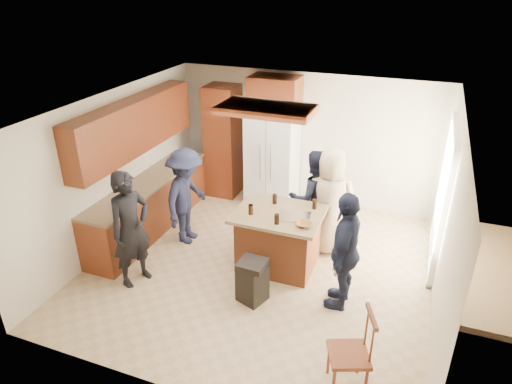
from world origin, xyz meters
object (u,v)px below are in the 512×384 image
at_px(person_behind_right, 330,202).
at_px(person_side_right, 345,251).
at_px(trash_bin, 252,281).
at_px(kitchen_island, 278,239).
at_px(person_front_left, 131,229).
at_px(person_behind_left, 313,198).
at_px(person_counter, 186,196).
at_px(refrigerator, 272,160).
at_px(spindle_chair, 351,354).

distance_m(person_behind_right, person_side_right, 1.33).
bearing_deg(trash_bin, kitchen_island, 85.45).
bearing_deg(person_front_left, person_behind_left, -27.78).
relative_size(person_behind_left, person_behind_right, 0.94).
relative_size(person_front_left, person_behind_left, 1.06).
xyz_separation_m(person_counter, refrigerator, (0.85, 1.81, 0.08)).
relative_size(kitchen_island, trash_bin, 2.03).
xyz_separation_m(person_behind_left, person_behind_right, (0.31, -0.13, 0.05)).
bearing_deg(kitchen_island, person_behind_right, 49.54).
relative_size(person_side_right, trash_bin, 2.68).
bearing_deg(person_behind_right, refrigerator, -52.13).
xyz_separation_m(person_front_left, person_behind_right, (2.43, 1.80, 0.00)).
relative_size(person_front_left, person_counter, 1.06).
distance_m(person_counter, trash_bin, 1.97).
distance_m(person_front_left, person_behind_right, 3.03).
bearing_deg(kitchen_island, person_side_right, -26.33).
bearing_deg(person_counter, trash_bin, -124.81).
bearing_deg(person_front_left, kitchen_island, -39.24).
distance_m(person_behind_left, person_behind_right, 0.34).
relative_size(refrigerator, spindle_chair, 1.81).
bearing_deg(person_behind_left, trash_bin, 48.35).
xyz_separation_m(person_behind_right, kitchen_island, (-0.61, -0.71, -0.40)).
relative_size(person_side_right, refrigerator, 0.94).
height_order(person_front_left, person_counter, person_front_left).
xyz_separation_m(trash_bin, spindle_chair, (1.51, -0.99, 0.13)).
height_order(person_behind_left, trash_bin, person_behind_left).
bearing_deg(spindle_chair, person_behind_left, 112.57).
distance_m(person_behind_left, trash_bin, 1.86).
relative_size(person_behind_left, refrigerator, 0.91).
distance_m(person_behind_left, person_counter, 2.05).
bearing_deg(person_behind_right, person_front_left, 26.92).
bearing_deg(person_behind_right, trash_bin, 57.55).
bearing_deg(person_front_left, refrigerator, 1.23).
bearing_deg(person_side_right, refrigerator, -141.72).
height_order(person_behind_right, trash_bin, person_behind_right).
distance_m(person_counter, refrigerator, 2.01).
distance_m(person_behind_right, spindle_chair, 2.76).
distance_m(person_front_left, kitchen_island, 2.16).
bearing_deg(spindle_chair, person_side_right, 104.62).
xyz_separation_m(kitchen_island, spindle_chair, (1.44, -1.89, -0.02)).
relative_size(person_counter, trash_bin, 2.60).
bearing_deg(person_side_right, person_counter, -102.82).
bearing_deg(kitchen_island, person_behind_left, 70.53).
bearing_deg(person_side_right, kitchen_island, -114.57).
height_order(person_behind_left, spindle_chair, person_behind_left).
relative_size(person_side_right, person_counter, 1.03).
bearing_deg(person_side_right, person_behind_right, -157.38).
xyz_separation_m(refrigerator, spindle_chair, (2.22, -3.88, -0.45)).
xyz_separation_m(kitchen_island, trash_bin, (-0.07, -0.90, -0.16)).
distance_m(refrigerator, trash_bin, 3.03).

